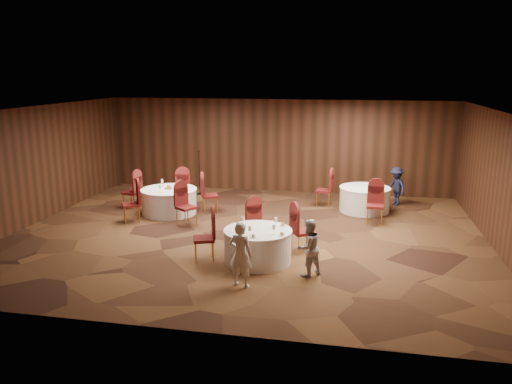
% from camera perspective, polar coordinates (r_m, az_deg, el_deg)
% --- Properties ---
extents(ground, '(12.00, 12.00, 0.00)m').
position_cam_1_polar(ground, '(12.96, -1.04, -4.90)').
color(ground, black).
rests_on(ground, ground).
extents(room_shell, '(12.00, 12.00, 12.00)m').
position_cam_1_polar(room_shell, '(12.48, -1.08, 3.69)').
color(room_shell, silver).
rests_on(room_shell, ground).
extents(table_main, '(1.51, 1.51, 0.74)m').
position_cam_1_polar(table_main, '(11.06, 0.21, -6.14)').
color(table_main, white).
rests_on(table_main, ground).
extents(table_left, '(1.65, 1.65, 0.74)m').
position_cam_1_polar(table_left, '(15.01, -9.88, -1.02)').
color(table_left, white).
rests_on(table_left, ground).
extents(table_right, '(1.51, 1.51, 0.74)m').
position_cam_1_polar(table_right, '(15.37, 12.30, -0.80)').
color(table_right, white).
rests_on(table_right, ground).
extents(chairs_main, '(2.80, 2.04, 1.00)m').
position_cam_1_polar(chairs_main, '(11.67, -0.42, -4.43)').
color(chairs_main, '#460E0F').
rests_on(chairs_main, ground).
extents(chairs_left, '(3.12, 2.87, 1.00)m').
position_cam_1_polar(chairs_left, '(14.98, -9.94, -0.56)').
color(chairs_left, '#460E0F').
rests_on(chairs_left, ground).
extents(chairs_right, '(2.07, 2.14, 1.00)m').
position_cam_1_polar(chairs_right, '(14.95, 10.49, -0.61)').
color(chairs_right, '#460E0F').
rests_on(chairs_right, ground).
extents(tabletop_main, '(1.09, 1.08, 0.22)m').
position_cam_1_polar(tabletop_main, '(10.78, 0.85, -4.04)').
color(tabletop_main, silver).
rests_on(tabletop_main, table_main).
extents(tabletop_left, '(0.81, 0.82, 0.22)m').
position_cam_1_polar(tabletop_left, '(14.91, -9.96, 0.64)').
color(tabletop_left, silver).
rests_on(tabletop_left, table_left).
extents(tabletop_right, '(0.08, 0.08, 0.22)m').
position_cam_1_polar(tabletop_right, '(14.98, 13.02, 0.85)').
color(tabletop_right, silver).
rests_on(tabletop_right, table_right).
extents(mic_stand, '(0.24, 0.24, 1.51)m').
position_cam_1_polar(mic_stand, '(17.22, -6.46, 1.17)').
color(mic_stand, black).
rests_on(mic_stand, ground).
extents(woman_a, '(0.54, 0.41, 1.32)m').
position_cam_1_polar(woman_a, '(9.74, -1.76, -7.15)').
color(woman_a, silver).
rests_on(woman_a, ground).
extents(woman_b, '(0.74, 0.74, 1.21)m').
position_cam_1_polar(woman_b, '(10.32, 5.98, -6.34)').
color(woman_b, '#B2B2B7').
rests_on(woman_b, ground).
extents(man_c, '(0.81, 0.91, 1.22)m').
position_cam_1_polar(man_c, '(16.26, 15.72, 0.65)').
color(man_c, black).
rests_on(man_c, ground).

